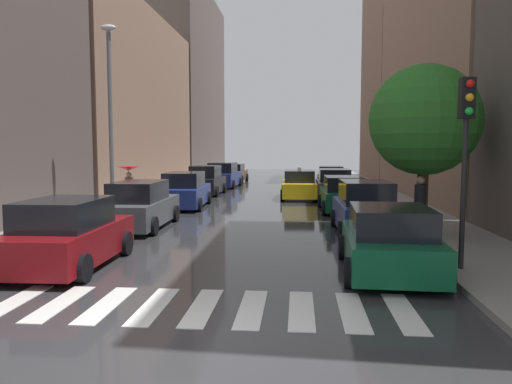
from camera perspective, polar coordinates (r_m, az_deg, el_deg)
name	(u,v)px	position (r m, az deg, el deg)	size (l,w,h in m)	color
ground_plane	(270,194)	(31.05, 1.65, -0.28)	(28.00, 72.00, 0.04)	#303033
sidewalk_left	(168,192)	(32.07, -10.03, -0.02)	(3.00, 72.00, 0.15)	gray
sidewalk_right	(376,194)	(31.36, 13.59, -0.20)	(3.00, 72.00, 0.15)	gray
crosswalk_stripes	(202,307)	(9.34, -6.16, -13.00)	(7.65, 2.20, 0.01)	silver
building_left_mid	(114,102)	(36.26, -15.96, 9.92)	(6.00, 20.76, 12.12)	#8C6B56
building_left_far	(184,85)	(57.04, -8.27, 12.10)	(6.00, 20.62, 19.77)	#564C47
building_right_mid	(465,77)	(30.78, 22.88, 12.08)	(6.00, 19.56, 13.69)	#8C6B56
building_right_far	(405,62)	(46.91, 16.70, 14.05)	(6.00, 12.57, 20.70)	#8C6B56
parked_car_left_nearest	(68,236)	(12.88, -20.79, -4.69)	(2.14, 4.25, 1.68)	maroon
parked_car_left_second	(141,206)	(18.40, -13.11, -1.59)	(2.04, 4.78, 1.71)	#474C51
parked_car_left_third	(185,191)	(24.27, -8.16, 0.11)	(2.23, 4.84, 1.73)	navy
parked_car_left_fourth	(206,181)	(30.66, -5.75, 1.22)	(2.09, 4.07, 1.80)	black
parked_car_left_fifth	(223,176)	(36.36, -3.77, 1.86)	(2.35, 4.71, 1.81)	navy
parked_car_left_sixth	(234,173)	(41.94, -2.60, 2.15)	(2.20, 4.25, 1.54)	brown
parked_car_right_nearest	(390,242)	(11.87, 15.07, -5.57)	(2.30, 4.15, 1.57)	#0C4C2D
parked_car_right_second	(365,210)	(17.01, 12.36, -1.98)	(2.03, 4.42, 1.81)	navy
parked_car_right_third	(343,195)	(22.89, 9.94, -0.34)	(2.11, 4.30, 1.61)	#0C4C2D
parked_car_right_fourth	(334,185)	(28.34, 8.96, 0.80)	(2.15, 4.34, 1.71)	#474C51
parked_car_right_fifth	(331,179)	(34.59, 8.55, 1.52)	(2.13, 4.19, 1.63)	black
taxi_midroad	(299,185)	(28.39, 4.98, 0.78)	(2.11, 4.71, 1.81)	yellow
pedestrian_foreground	(420,203)	(17.07, 18.28, -1.15)	(0.36, 0.36, 1.83)	brown
pedestrian_by_kerb	(129,177)	(23.49, -14.40, 1.68)	(1.05, 1.05, 1.90)	black
street_tree_right	(425,120)	(17.34, 18.78, 7.79)	(3.63, 3.63, 5.47)	#513823
traffic_light_right_corner	(466,130)	(12.10, 22.95, 6.52)	(0.30, 0.42, 4.30)	black
lamp_post_left	(110,109)	(20.29, -16.38, 9.16)	(0.60, 0.28, 7.44)	#595B60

